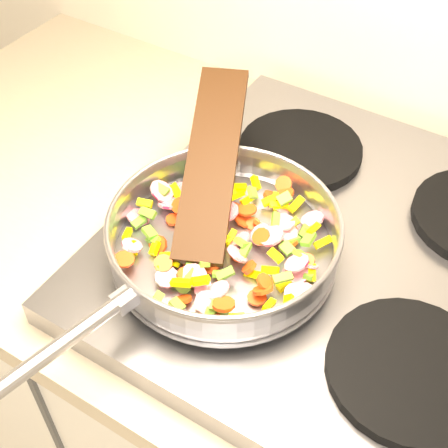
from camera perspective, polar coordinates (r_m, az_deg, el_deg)
The scene contains 7 objects.
cooktop at distance 0.87m, azimuth 10.88°, elevation -2.88°, with size 0.60×0.60×0.04m, color #939399.
grate_fl at distance 0.80m, azimuth -2.13°, elevation -4.06°, with size 0.19×0.19×0.02m, color black.
grate_fr at distance 0.74m, azimuth 16.67°, elevation -12.68°, with size 0.19×0.19×0.02m, color black.
grate_bl at distance 0.98m, azimuth 7.00°, elevation 6.77°, with size 0.19×0.19×0.02m, color black.
saute_pan at distance 0.78m, azimuth -0.12°, elevation -1.10°, with size 0.34×0.50×0.06m.
vegetable_heap at distance 0.80m, azimuth 0.28°, elevation -1.28°, with size 0.30×0.29×0.05m.
wooden_spatula at distance 0.82m, azimuth -1.11°, elevation 5.81°, with size 0.29×0.07×0.01m, color black.
Camera 1 is at (-0.55, 1.11, 1.56)m, focal length 50.00 mm.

